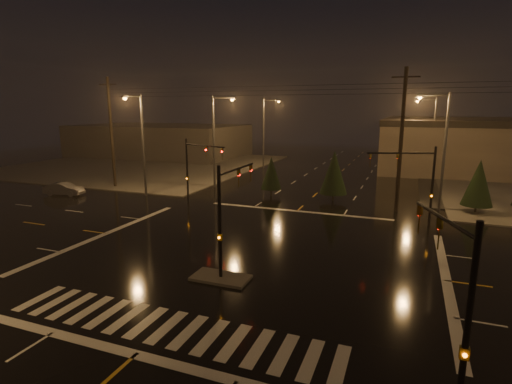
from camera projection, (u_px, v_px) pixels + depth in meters
ground at (249, 253)px, 24.49m from camera, size 140.00×140.00×0.00m
sidewalk_nw at (144, 164)px, 62.42m from camera, size 36.00×36.00×0.12m
median_island at (221, 278)px, 20.82m from camera, size 3.00×1.60×0.15m
crosswalk at (167, 327)px, 16.27m from camera, size 15.00×2.60×0.01m
stop_bar_near at (136, 355)px, 14.45m from camera, size 16.00×0.50×0.01m
stop_bar_far at (297, 211)px, 34.53m from camera, size 16.00×0.50×0.01m
commercial_block at (160, 140)px, 74.57m from camera, size 30.00×18.00×5.60m
signal_mast_median at (227, 205)px, 20.91m from camera, size 0.25×4.59×6.00m
signal_mast_ne at (419, 176)px, 29.62m from camera, size 4.84×1.86×6.00m
signal_mast_nw at (194, 164)px, 36.30m from camera, size 4.84×1.86×6.00m
signal_mast_se at (456, 291)px, 11.22m from camera, size 1.55×3.87×6.00m
streetlight_1 at (216, 135)px, 43.66m from camera, size 2.77×0.32×10.00m
streetlight_2 at (266, 128)px, 58.26m from camera, size 2.77×0.32×10.00m
streetlight_3 at (441, 143)px, 33.96m from camera, size 2.77×0.32×10.00m
streetlight_4 at (431, 131)px, 52.22m from camera, size 2.77×0.32×10.00m
streetlight_5 at (141, 139)px, 39.13m from camera, size 0.32×2.77×10.00m
utility_pole_0 at (111, 132)px, 43.74m from camera, size 2.20×0.32×12.00m
utility_pole_1 at (401, 140)px, 33.19m from camera, size 2.20×0.32×12.00m
conifer_0 at (479, 183)px, 33.25m from camera, size 2.48×2.48×4.58m
conifer_3 at (271, 173)px, 40.14m from camera, size 2.09×2.09×3.97m
conifer_4 at (334, 172)px, 37.88m from camera, size 2.62×2.62×4.79m
car_crossing at (64, 189)px, 40.68m from camera, size 4.16×2.14×1.31m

